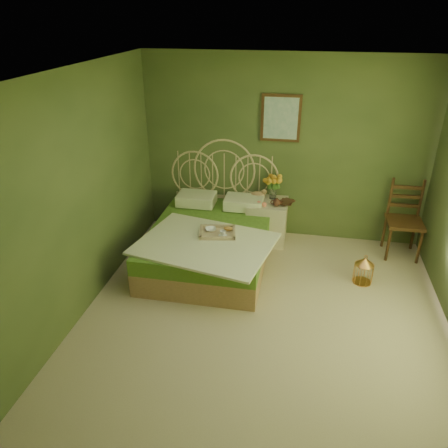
% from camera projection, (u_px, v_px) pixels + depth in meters
% --- Properties ---
extents(floor, '(4.50, 4.50, 0.00)m').
position_uv_depth(floor, '(262.00, 326.00, 4.73)').
color(floor, tan).
rests_on(floor, ground).
extents(ceiling, '(4.50, 4.50, 0.00)m').
position_uv_depth(ceiling, '(274.00, 76.00, 3.56)').
color(ceiling, silver).
rests_on(ceiling, wall_back).
extents(wall_back, '(4.00, 0.00, 4.00)m').
position_uv_depth(wall_back, '(284.00, 150.00, 6.12)').
color(wall_back, '#5C6736').
rests_on(wall_back, floor).
extents(wall_left, '(0.00, 4.50, 4.50)m').
position_uv_depth(wall_left, '(73.00, 202.00, 4.49)').
color(wall_left, '#5C6736').
rests_on(wall_left, floor).
extents(wall_art, '(0.54, 0.04, 0.64)m').
position_uv_depth(wall_art, '(281.00, 118.00, 5.91)').
color(wall_art, '#3E2711').
rests_on(wall_art, wall_back).
extents(bed, '(1.79, 2.26, 1.40)m').
position_uv_depth(bed, '(211.00, 239.00, 5.87)').
color(bed, tan).
rests_on(bed, floor).
extents(nightstand, '(0.56, 0.56, 1.04)m').
position_uv_depth(nightstand, '(267.00, 217.00, 6.34)').
color(nightstand, beige).
rests_on(nightstand, floor).
extents(chair, '(0.47, 0.47, 1.05)m').
position_uv_depth(chair, '(405.00, 214.00, 5.92)').
color(chair, '#3E2711').
rests_on(chair, floor).
extents(birdcage, '(0.23, 0.23, 0.35)m').
position_uv_depth(birdcage, '(364.00, 271.00, 5.41)').
color(birdcage, '#D08742').
rests_on(birdcage, floor).
extents(book_lower, '(0.20, 0.25, 0.02)m').
position_uv_depth(book_lower, '(281.00, 201.00, 6.20)').
color(book_lower, '#381E0F').
rests_on(book_lower, nightstand).
extents(book_upper, '(0.28, 0.30, 0.02)m').
position_uv_depth(book_upper, '(281.00, 200.00, 6.19)').
color(book_upper, '#472819').
rests_on(book_upper, nightstand).
extents(cereal_bowl, '(0.17, 0.17, 0.03)m').
position_uv_depth(cereal_bowl, '(211.00, 229.00, 5.57)').
color(cereal_bowl, white).
rests_on(cereal_bowl, bed).
extents(coffee_cup, '(0.09, 0.09, 0.07)m').
position_uv_depth(coffee_cup, '(223.00, 233.00, 5.43)').
color(coffee_cup, white).
rests_on(coffee_cup, bed).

